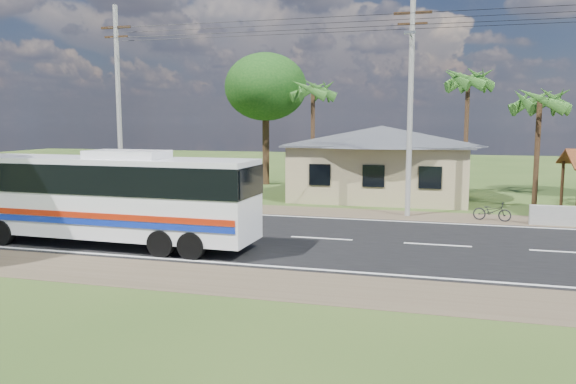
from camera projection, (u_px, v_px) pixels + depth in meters
name	position (u px, v px, depth m)	size (l,w,h in m)	color
ground	(321.00, 239.00, 22.48)	(120.00, 120.00, 0.00)	#284217
road	(321.00, 239.00, 22.48)	(120.00, 16.00, 0.03)	black
house	(381.00, 155.00, 34.32)	(12.40, 10.00, 5.00)	tan
utility_poles	(404.00, 99.00, 27.26)	(32.80, 2.22, 11.00)	#9E9E99
palm_near	(540.00, 102.00, 29.80)	(2.80, 2.80, 6.70)	#47301E
palm_mid	(468.00, 81.00, 34.84)	(2.80, 2.80, 8.20)	#47301E
palm_far	(313.00, 91.00, 37.99)	(2.80, 2.80, 7.70)	#47301E
tree_behind_house	(266.00, 87.00, 40.89)	(6.00, 6.00, 9.61)	#47301E
coach_bus	(106.00, 191.00, 21.06)	(11.73, 2.80, 3.62)	white
motorcycle	(492.00, 211.00, 26.49)	(0.60, 1.72, 0.91)	black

